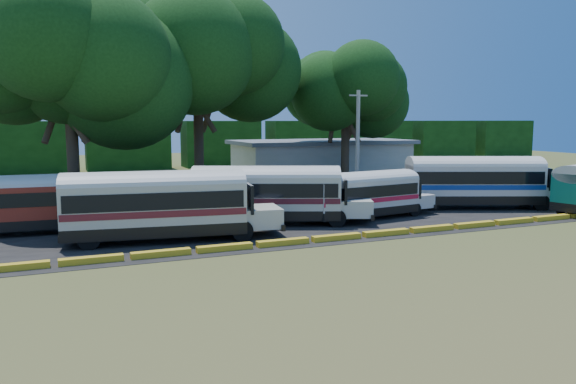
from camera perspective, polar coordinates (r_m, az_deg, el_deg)
name	(u,v)px	position (r m, az deg, el deg)	size (l,w,h in m)	color
ground	(261,253)	(26.53, -2.71, -6.17)	(160.00, 160.00, 0.00)	#36531B
asphalt_strip	(214,212)	(38.05, -7.56, -2.06)	(64.00, 24.00, 0.02)	black
curb	(254,245)	(27.41, -3.44, -5.41)	(53.70, 0.45, 0.30)	gold
terminal_building	(322,158)	(60.66, 3.45, 3.43)	(19.00, 9.00, 4.00)	beige
treeline_backdrop	(128,145)	(72.83, -15.94, 4.59)	(130.00, 4.00, 6.00)	black
bus_red	(2,201)	(33.82, -27.07, -0.84)	(9.97, 3.12, 3.23)	black
bus_cream_west	(160,202)	(29.34, -12.87, -0.95)	(11.31, 4.23, 3.63)	black
bus_cream_east	(270,191)	(33.33, -1.82, 0.08)	(10.81, 6.45, 3.49)	black
bus_white_red	(365,192)	(35.32, 7.80, -0.02)	(9.36, 3.56, 3.00)	black
bus_white_blue	(477,179)	(41.46, 18.65, 1.28)	(11.36, 6.76, 3.67)	black
tree_west	(68,56)	(40.60, -21.44, 12.76)	(12.39, 12.39, 14.94)	#322019
tree_center	(197,55)	(47.73, -9.23, 13.62)	(12.26, 12.26, 16.00)	#322019
tree_east	(346,90)	(54.93, 5.91, 10.27)	(9.86, 9.86, 12.66)	#322019
utility_pole	(358,143)	(45.09, 7.09, 4.99)	(1.60, 0.30, 8.50)	gray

